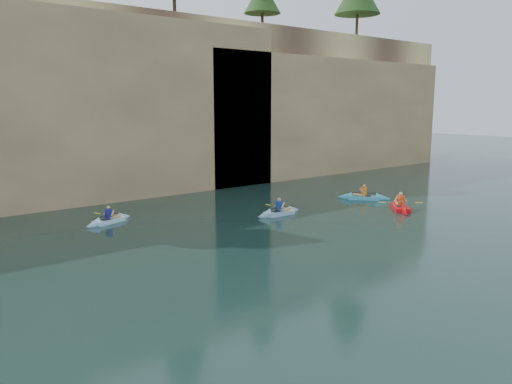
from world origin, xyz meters
TOP-DOWN VIEW (x-y plane):
  - ground at (0.00, 0.00)m, footprint 160.00×160.00m
  - cliff at (0.00, 30.00)m, footprint 70.00×16.00m
  - cliff_slab_center at (2.00, 22.60)m, footprint 24.00×2.40m
  - cliff_slab_east at (22.00, 22.60)m, footprint 26.00×2.40m
  - sea_cave_center at (-4.00, 21.95)m, footprint 3.50×1.00m
  - sea_cave_east at (10.00, 21.95)m, footprint 5.00×1.00m
  - kayaker_ltblue_near at (7.31, 12.82)m, footprint 2.90×2.27m
  - kayaker_red_far at (13.45, 9.59)m, footprint 2.84×2.96m
  - kayaker_ltblue_mid at (-0.45, 16.77)m, footprint 2.87×2.04m
  - kayaker_blue_east at (14.26, 12.83)m, footprint 2.59×2.96m

SIDE VIEW (x-z plane):
  - ground at x=0.00m, z-range 0.00..0.00m
  - kayaker_ltblue_mid at x=-0.45m, z-range -0.40..0.66m
  - kayaker_blue_east at x=14.26m, z-range -0.44..0.72m
  - kayaker_ltblue_near at x=7.31m, z-range -0.43..0.71m
  - kayaker_red_far at x=13.45m, z-range -0.47..0.77m
  - sea_cave_center at x=-4.00m, z-range 0.00..3.20m
  - sea_cave_east at x=10.00m, z-range 0.00..4.50m
  - cliff_slab_east at x=22.00m, z-range 0.00..9.84m
  - cliff_slab_center at x=2.00m, z-range 0.00..11.40m
  - cliff at x=0.00m, z-range 0.00..12.00m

